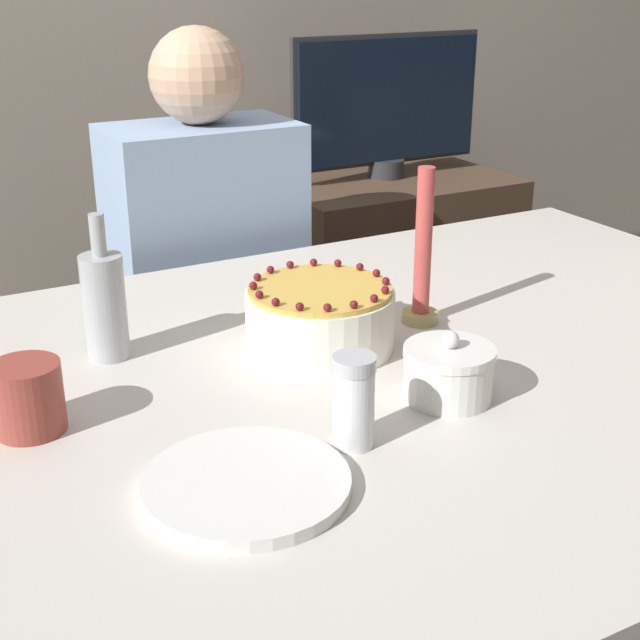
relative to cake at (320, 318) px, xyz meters
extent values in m
cube|color=beige|center=(0.10, -0.11, -0.06)|extent=(1.56, 1.14, 0.03)
cylinder|color=beige|center=(0.82, 0.40, -0.44)|extent=(0.07, 0.07, 0.73)
cylinder|color=white|center=(0.00, 0.00, 0.00)|extent=(0.23, 0.23, 0.09)
cylinder|color=gold|center=(0.00, 0.00, 0.05)|extent=(0.22, 0.22, 0.01)
sphere|color=maroon|center=(0.10, 0.00, 0.06)|extent=(0.01, 0.01, 0.01)
sphere|color=maroon|center=(0.09, 0.04, 0.06)|extent=(0.01, 0.01, 0.01)
sphere|color=maroon|center=(0.07, 0.07, 0.06)|extent=(0.01, 0.01, 0.01)
sphere|color=maroon|center=(0.04, 0.09, 0.06)|extent=(0.01, 0.01, 0.01)
sphere|color=maroon|center=(0.00, 0.10, 0.06)|extent=(0.01, 0.01, 0.01)
sphere|color=maroon|center=(-0.04, 0.09, 0.06)|extent=(0.01, 0.01, 0.01)
sphere|color=maroon|center=(-0.07, 0.07, 0.06)|extent=(0.01, 0.01, 0.01)
sphere|color=maroon|center=(-0.09, 0.04, 0.06)|extent=(0.01, 0.01, 0.01)
sphere|color=maroon|center=(-0.10, 0.00, 0.06)|extent=(0.01, 0.01, 0.01)
sphere|color=maroon|center=(-0.09, -0.04, 0.06)|extent=(0.01, 0.01, 0.01)
sphere|color=maroon|center=(-0.07, -0.07, 0.06)|extent=(0.01, 0.01, 0.01)
sphere|color=maroon|center=(-0.04, -0.09, 0.06)|extent=(0.01, 0.01, 0.01)
sphere|color=maroon|center=(0.00, -0.10, 0.06)|extent=(0.01, 0.01, 0.01)
sphere|color=maroon|center=(0.04, -0.09, 0.06)|extent=(0.01, 0.01, 0.01)
sphere|color=maroon|center=(0.07, -0.07, 0.06)|extent=(0.01, 0.01, 0.01)
sphere|color=maroon|center=(0.09, -0.04, 0.06)|extent=(0.01, 0.01, 0.01)
cylinder|color=white|center=(0.07, -0.23, -0.02)|extent=(0.12, 0.12, 0.06)
cylinder|color=white|center=(0.07, -0.23, 0.02)|extent=(0.12, 0.12, 0.01)
sphere|color=white|center=(0.07, -0.23, 0.04)|extent=(0.02, 0.02, 0.02)
cylinder|color=white|center=(-0.10, -0.28, 0.00)|extent=(0.05, 0.05, 0.10)
cylinder|color=silver|center=(-0.10, -0.28, 0.06)|extent=(0.05, 0.05, 0.02)
cylinder|color=white|center=(-0.26, -0.31, -0.05)|extent=(0.24, 0.24, 0.01)
cylinder|color=white|center=(-0.26, -0.31, -0.04)|extent=(0.24, 0.24, 0.01)
cylinder|color=tan|center=(0.19, 0.01, -0.04)|extent=(0.06, 0.06, 0.02)
cylinder|color=#CC4C47|center=(0.19, 0.01, 0.09)|extent=(0.03, 0.03, 0.24)
cylinder|color=#B2B7BC|center=(-0.29, 0.12, 0.03)|extent=(0.06, 0.06, 0.16)
cylinder|color=#B2B7BC|center=(-0.29, 0.12, 0.14)|extent=(0.02, 0.02, 0.06)
cylinder|color=#993D33|center=(-0.44, -0.05, 0.00)|extent=(0.09, 0.09, 0.09)
cube|color=#473D33|center=(0.07, 0.66, -0.58)|extent=(0.34, 0.34, 0.45)
cube|color=#99B7E0|center=(0.07, 0.66, -0.09)|extent=(0.40, 0.24, 0.54)
sphere|color=#D8AD8C|center=(0.07, 0.66, 0.28)|extent=(0.20, 0.20, 0.20)
cube|color=#4C3828|center=(0.76, 1.01, -0.44)|extent=(0.67, 0.49, 0.73)
cylinder|color=#2D2D33|center=(0.76, 1.01, -0.05)|extent=(0.10, 0.10, 0.05)
cube|color=#2D2D33|center=(0.76, 1.01, 0.14)|extent=(0.58, 0.02, 0.35)
cube|color=black|center=(0.76, 1.01, 0.14)|extent=(0.56, 0.03, 0.33)
camera|label=1|loc=(-0.59, -1.10, 0.51)|focal=50.00mm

